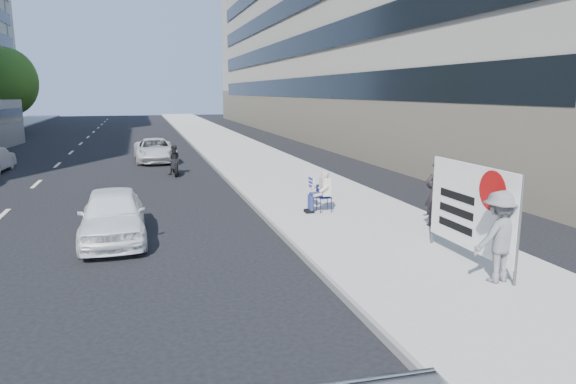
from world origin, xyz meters
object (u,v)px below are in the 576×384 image
object	(u,v)px
protest_banner	(471,207)
white_sedan_far	(155,150)
seated_protester	(321,189)
jogger	(499,237)
white_sedan_near	(113,215)
pedestrian_woman	(436,193)
motorcycle	(175,162)

from	to	relation	value
protest_banner	white_sedan_far	size ratio (longest dim) A/B	0.66
seated_protester	jogger	distance (m)	6.83
jogger	white_sedan_near	bearing A→B (deg)	-46.35
pedestrian_woman	white_sedan_far	size ratio (longest dim) A/B	0.40
white_sedan_far	protest_banner	bearing A→B (deg)	-75.74
protest_banner	white_sedan_far	distance (m)	21.27
jogger	seated_protester	bearing A→B (deg)	-87.81
motorcycle	seated_protester	bearing A→B (deg)	-60.28
seated_protester	white_sedan_far	world-z (taller)	seated_protester
pedestrian_woman	white_sedan_near	xyz separation A→B (m)	(-8.72, 1.52, -0.39)
seated_protester	jogger	xyz separation A→B (m)	(1.36, -6.69, 0.20)
seated_protester	white_sedan_far	distance (m)	15.54
seated_protester	white_sedan_far	xyz separation A→B (m)	(-4.62, 14.83, -0.22)
jogger	white_sedan_near	xyz separation A→B (m)	(-7.54, 5.69, -0.38)
jogger	white_sedan_far	bearing A→B (deg)	-83.78
jogger	motorcycle	size ratio (longest dim) A/B	0.90
jogger	white_sedan_far	size ratio (longest dim) A/B	0.40
protest_banner	white_sedan_near	world-z (taller)	protest_banner
jogger	motorcycle	distance (m)	17.17
white_sedan_near	motorcycle	xyz separation A→B (m)	(2.32, 10.67, -0.06)
pedestrian_woman	motorcycle	size ratio (longest dim) A/B	0.91
white_sedan_far	motorcycle	size ratio (longest dim) A/B	2.28
pedestrian_woman	white_sedan_far	world-z (taller)	pedestrian_woman
jogger	pedestrian_woman	bearing A→B (deg)	-115.12
pedestrian_woman	seated_protester	bearing A→B (deg)	-35.55
pedestrian_woman	white_sedan_near	distance (m)	8.86
seated_protester	protest_banner	size ratio (longest dim) A/B	0.43
pedestrian_woman	motorcycle	xyz separation A→B (m)	(-6.39, 12.19, -0.45)
white_sedan_near	seated_protester	bearing A→B (deg)	8.15
white_sedan_near	motorcycle	distance (m)	10.92
seated_protester	white_sedan_far	bearing A→B (deg)	107.30
seated_protester	protest_banner	xyz separation A→B (m)	(1.52, -5.52, 0.53)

